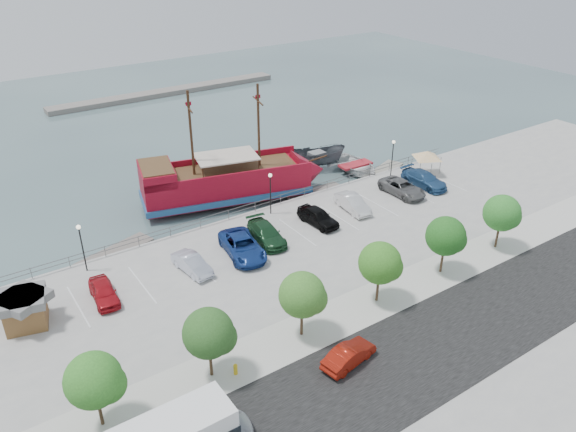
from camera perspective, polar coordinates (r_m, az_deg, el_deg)
ground at (r=51.04m, az=2.19°, el=-3.55°), size 160.00×160.00×0.00m
land_slab at (r=39.50m, az=21.21°, el=-16.14°), size 100.00×58.00×1.20m
street at (r=41.14m, az=15.75°, el=-11.92°), size 100.00×8.00×0.04m
sidewalk at (r=44.21m, az=9.94°, el=-8.01°), size 100.00×4.00×0.05m
seawall_railing at (r=55.95m, az=-2.49°, el=1.25°), size 50.00×0.06×1.00m
far_shore at (r=100.32m, az=-12.15°, el=12.22°), size 40.00×3.00×0.80m
pirate_ship at (r=59.71m, az=-4.98°, el=3.62°), size 20.65×10.05×12.78m
patrol_boat at (r=67.14m, az=2.93°, el=5.77°), size 7.23×5.23×2.63m
speedboat at (r=66.78m, az=6.86°, el=4.92°), size 5.26×7.17×1.44m
dock_west at (r=52.62m, az=-17.16°, el=-3.61°), size 7.51×4.15×0.41m
dock_mid at (r=61.41m, az=2.84°, el=2.40°), size 6.47×1.86×0.37m
dock_east at (r=67.24m, az=9.56°, el=4.41°), size 7.38×4.38×0.41m
shed at (r=44.20m, az=-25.18°, el=-8.55°), size 3.69×3.69×2.50m
canopy_tent at (r=64.64m, az=14.00°, el=6.41°), size 4.82×4.82×3.20m
street_sedan at (r=37.65m, az=6.20°, el=-13.88°), size 4.28×2.15×1.35m
fire_hydrant at (r=37.00m, az=-5.36°, el=-15.19°), size 0.29×0.29×0.84m
lamp_post_left at (r=47.90m, az=-20.29°, el=-2.28°), size 0.36×0.36×4.28m
lamp_post_mid at (r=53.90m, az=-1.81°, el=3.03°), size 0.36×0.36×4.28m
lamp_post_right at (r=63.19m, az=10.60°, el=6.42°), size 0.36×0.36×4.28m
tree_a at (r=33.69m, az=-18.86°, el=-15.59°), size 3.30×3.20×5.00m
tree_b at (r=35.24m, az=-7.82°, el=-11.80°), size 3.30×3.20×5.00m
tree_c at (r=38.03m, az=1.67°, el=-8.11°), size 3.30×3.20×5.00m
tree_d at (r=41.82m, az=9.52°, el=-4.82°), size 3.30×3.20×5.00m
tree_e at (r=46.37m, az=15.89°, el=-2.06°), size 3.30×3.20×5.00m
tree_f at (r=51.47m, az=21.05°, el=0.20°), size 3.30×3.20×5.00m
parked_car_a at (r=44.99m, az=-18.22°, el=-7.34°), size 2.05×4.38×1.45m
parked_car_b at (r=46.68m, az=-9.72°, el=-4.82°), size 2.07×4.46×1.42m
parked_car_c at (r=48.30m, az=-4.65°, el=-3.08°), size 3.75×6.41×1.67m
parked_car_d at (r=50.20m, az=-2.20°, el=-1.80°), size 2.78×5.49×1.53m
parked_car_e at (r=53.01m, az=3.07°, el=-0.05°), size 2.22×4.79×1.59m
parked_car_f at (r=55.81m, az=6.59°, el=1.28°), size 2.12×4.80×1.53m
parked_car_g at (r=59.95m, az=11.52°, el=2.83°), size 2.56×5.43×1.50m
parked_car_h at (r=62.35m, az=13.66°, el=3.65°), size 2.46×5.59×1.60m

